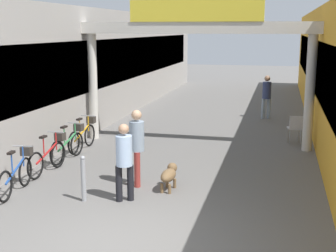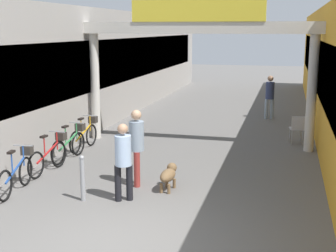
{
  "view_description": "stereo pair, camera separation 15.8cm",
  "coord_description": "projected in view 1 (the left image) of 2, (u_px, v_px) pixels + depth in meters",
  "views": [
    {
      "loc": [
        2.51,
        -6.83,
        3.53
      ],
      "look_at": [
        0.0,
        3.57,
        1.3
      ],
      "focal_mm": 50.0,
      "sensor_mm": 36.0,
      "label": 1
    },
    {
      "loc": [
        2.67,
        -6.79,
        3.53
      ],
      "look_at": [
        0.0,
        3.57,
        1.3
      ],
      "focal_mm": 50.0,
      "sensor_mm": 36.0,
      "label": 2
    }
  ],
  "objects": [
    {
      "name": "bicycle_orange_farthest",
      "position": [
        84.0,
        135.0,
        13.9
      ],
      "size": [
        0.46,
        1.69,
        0.98
      ],
      "color": "black",
      "rests_on": "ground_plane"
    },
    {
      "name": "ground_plane",
      "position": [
        118.0,
        245.0,
        7.8
      ],
      "size": [
        80.0,
        80.0,
        0.0
      ],
      "primitive_type": "plane",
      "color": "#605E5B"
    },
    {
      "name": "bicycle_green_third",
      "position": [
        69.0,
        144.0,
        12.82
      ],
      "size": [
        0.46,
        1.69,
        0.98
      ],
      "color": "black",
      "rests_on": "ground_plane"
    },
    {
      "name": "pedestrian_companion",
      "position": [
        137.0,
        142.0,
        10.55
      ],
      "size": [
        0.43,
        0.43,
        1.76
      ],
      "color": "#99332D",
      "rests_on": "ground_plane"
    },
    {
      "name": "bollard_post_metal",
      "position": [
        83.0,
        178.0,
        9.68
      ],
      "size": [
        0.1,
        0.1,
        0.98
      ],
      "color": "gray",
      "rests_on": "ground_plane"
    },
    {
      "name": "pedestrian_carrying_crate",
      "position": [
        267.0,
        94.0,
        18.55
      ],
      "size": [
        0.44,
        0.44,
        1.73
      ],
      "color": "#8C9EB2",
      "rests_on": "ground_plane"
    },
    {
      "name": "cafe_chair_aluminium_nearer",
      "position": [
        295.0,
        127.0,
        14.57
      ],
      "size": [
        0.47,
        0.47,
        0.89
      ],
      "color": "gray",
      "rests_on": "ground_plane"
    },
    {
      "name": "arcade_sign_gateway",
      "position": [
        196.0,
        43.0,
        13.95
      ],
      "size": [
        7.4,
        0.47,
        4.37
      ],
      "color": "beige",
      "rests_on": "ground_plane"
    },
    {
      "name": "storefront_left",
      "position": [
        89.0,
        64.0,
        19.0
      ],
      "size": [
        3.0,
        26.0,
        4.22
      ],
      "color": "#9E9993",
      "rests_on": "ground_plane"
    },
    {
      "name": "dog_on_leash",
      "position": [
        169.0,
        175.0,
        10.4
      ],
      "size": [
        0.33,
        0.76,
        0.55
      ],
      "color": "brown",
      "rests_on": "ground_plane"
    },
    {
      "name": "bicycle_red_second",
      "position": [
        49.0,
        155.0,
        11.67
      ],
      "size": [
        0.46,
        1.69,
        0.98
      ],
      "color": "black",
      "rests_on": "ground_plane"
    },
    {
      "name": "pedestrian_with_dog",
      "position": [
        124.0,
        157.0,
        9.6
      ],
      "size": [
        0.46,
        0.46,
        1.64
      ],
      "color": "black",
      "rests_on": "ground_plane"
    },
    {
      "name": "bicycle_blue_nearest",
      "position": [
        17.0,
        173.0,
        10.24
      ],
      "size": [
        0.46,
        1.68,
        0.98
      ],
      "color": "black",
      "rests_on": "ground_plane"
    }
  ]
}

